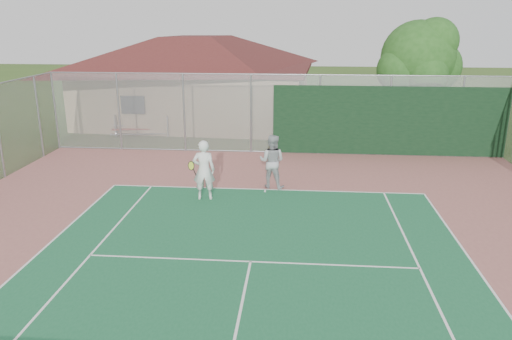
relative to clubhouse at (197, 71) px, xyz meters
The scene contains 6 objects.
back_fence 9.73m from the clubhouse, 44.90° to the right, with size 20.08×0.11×3.53m.
clubhouse is the anchor object (origin of this frame).
bleachers 4.74m from the clubhouse, 123.72° to the right, with size 3.08×2.06×1.07m.
tree 12.11m from the clubhouse, 15.81° to the right, with size 4.22×4.00×5.88m.
player_white_front 13.45m from the clubhouse, 78.03° to the right, with size 0.92×0.74×2.01m.
player_grey_back 12.78m from the clubhouse, 67.00° to the right, with size 1.07×0.92×1.92m.
Camera 1 is at (1.09, -4.73, 5.80)m, focal length 35.00 mm.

